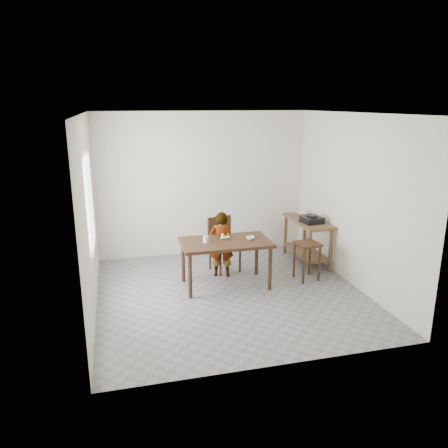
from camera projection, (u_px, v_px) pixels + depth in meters
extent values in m
cube|color=slate|center=(230.00, 294.00, 6.76)|extent=(4.00, 4.00, 0.04)
cube|color=white|center=(231.00, 112.00, 6.03)|extent=(4.00, 4.00, 0.04)
cube|color=silver|center=(203.00, 184.00, 8.28)|extent=(4.00, 0.04, 2.70)
cube|color=silver|center=(282.00, 252.00, 4.51)|extent=(4.00, 0.04, 2.70)
cube|color=silver|center=(87.00, 217.00, 5.91)|extent=(0.04, 4.00, 2.70)
cube|color=silver|center=(354.00, 201.00, 6.87)|extent=(0.04, 4.00, 2.70)
cube|color=white|center=(91.00, 203.00, 6.07)|extent=(0.02, 1.10, 1.30)
imported|color=silver|center=(221.00, 244.00, 7.28)|extent=(0.47, 0.38, 1.12)
cylinder|color=silver|center=(206.00, 239.00, 6.74)|extent=(0.09, 0.09, 0.11)
imported|color=silver|center=(250.00, 238.00, 6.91)|extent=(0.16, 0.16, 0.04)
imported|color=silver|center=(302.00, 214.00, 8.21)|extent=(0.24, 0.24, 0.05)
cube|color=black|center=(312.00, 220.00, 7.68)|extent=(0.36, 0.36, 0.11)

